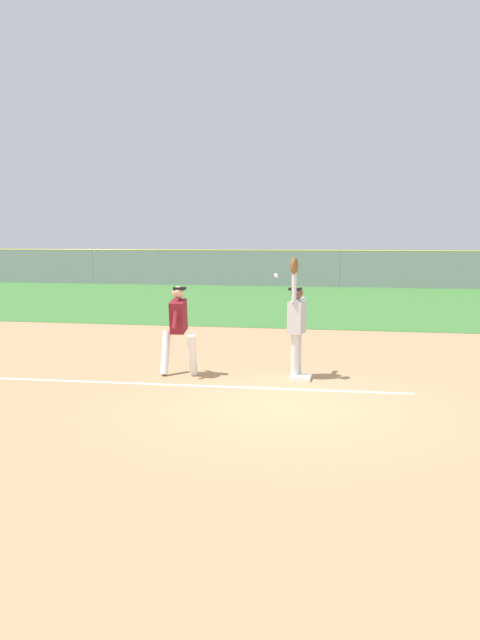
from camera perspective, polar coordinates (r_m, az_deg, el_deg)
The scene contains 11 objects.
ground_plane at distance 10.13m, azimuth 4.13°, elevation -7.70°, with size 77.90×77.90×0.00m, color tan.
outfield_grass at distance 26.54m, azimuth 8.24°, elevation 1.60°, with size 55.94×16.20×0.01m, color #3D7533.
chalk_foul_line at distance 12.18m, azimuth -14.17°, elevation -5.31°, with size 12.00×0.10×0.01m, color white.
first_base at distance 12.00m, azimuth 5.42°, elevation -5.13°, with size 0.38×0.38×0.08m, color white.
fielder at distance 11.97m, azimuth 5.05°, elevation 0.09°, with size 0.32×0.90×2.28m.
runner at distance 12.19m, azimuth -5.51°, elevation -0.38°, with size 0.75×0.85×1.72m.
baseball at distance 11.71m, azimuth 3.24°, elevation 3.99°, with size 0.07×0.07×0.07m, color white.
outfield_fence at distance 34.55m, azimuth 8.85°, elevation 4.54°, with size 56.02×0.08×1.97m.
parked_car_red at distance 40.27m, azimuth -4.71°, elevation 4.55°, with size 4.48×2.27×1.25m.
parked_car_black at distance 39.10m, azimuth 3.63°, elevation 4.47°, with size 4.56×2.45×1.25m.
parked_car_blue at distance 38.36m, azimuth 11.59°, elevation 4.28°, with size 4.59×2.50×1.25m.
Camera 1 is at (1.09, -9.72, 2.63)m, focal length 35.88 mm.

